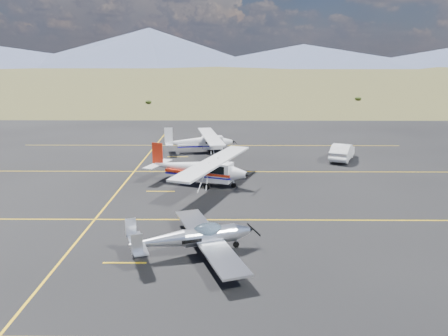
% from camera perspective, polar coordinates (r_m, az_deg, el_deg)
% --- Properties ---
extents(ground, '(1600.00, 1600.00, 0.00)m').
position_cam_1_polar(ground, '(23.66, -3.74, -8.52)').
color(ground, '#383D1C').
rests_on(ground, ground).
extents(apron, '(72.00, 72.00, 0.02)m').
position_cam_1_polar(apron, '(30.23, -2.79, -3.38)').
color(apron, black).
rests_on(apron, ground).
extents(aircraft_low_wing, '(6.04, 8.15, 1.79)m').
position_cam_1_polar(aircraft_low_wing, '(21.03, -3.73, -8.99)').
color(aircraft_low_wing, silver).
rests_on(aircraft_low_wing, apron).
extents(aircraft_cessna, '(8.03, 11.15, 2.88)m').
position_cam_1_polar(aircraft_cessna, '(32.12, -3.22, 0.06)').
color(aircraft_cessna, white).
rests_on(aircraft_cessna, apron).
extents(aircraft_plain, '(6.18, 10.10, 2.55)m').
position_cam_1_polar(aircraft_plain, '(43.06, -3.11, 3.51)').
color(aircraft_plain, white).
rests_on(aircraft_plain, apron).
extents(sedan, '(3.35, 4.88, 1.52)m').
position_cam_1_polar(sedan, '(41.35, 15.18, 2.07)').
color(sedan, white).
rests_on(sedan, apron).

